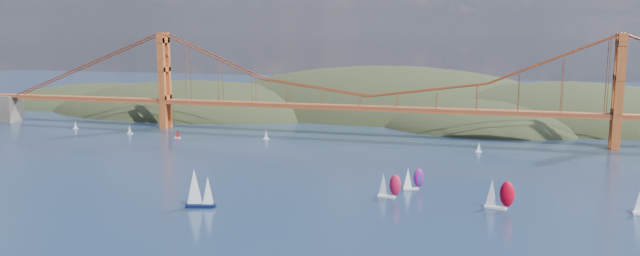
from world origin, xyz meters
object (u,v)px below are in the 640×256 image
object	(u,v)px
sloop_navy	(198,189)
racer_0	(389,185)
racer_1	(499,194)
racer_rwb	(413,178)

from	to	relation	value
sloop_navy	racer_0	bearing A→B (deg)	11.31
racer_0	racer_1	xyz separation A→B (m)	(35.89, -4.20, 0.57)
sloop_navy	racer_0	xyz separation A→B (m)	(57.04, 27.95, -1.75)
sloop_navy	racer_1	size ratio (longest dim) A/B	1.32
racer_1	racer_0	bearing A→B (deg)	-176.06
racer_rwb	racer_0	bearing A→B (deg)	-136.35
sloop_navy	racer_rwb	distance (m)	75.80
sloop_navy	racer_0	world-z (taller)	sloop_navy
sloop_navy	racer_1	distance (m)	95.93
racer_0	racer_rwb	distance (m)	14.81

